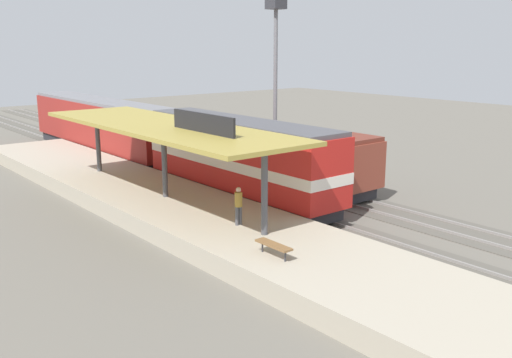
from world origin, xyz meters
The scene contains 11 objects.
ground_plane centered at (2.00, 0.00, 0.00)m, with size 120.00×120.00×0.00m, color #666056.
track_near centered at (0.00, 0.00, 0.03)m, with size 3.20×110.00×0.16m.
track_far centered at (4.60, 0.00, 0.03)m, with size 3.20×110.00×0.16m.
platform centered at (-4.60, 0.00, 0.45)m, with size 6.00×44.00×0.90m, color #A89E89.
station_canopy centered at (-4.60, -0.09, 4.53)m, with size 5.20×18.00×4.70m.
platform_bench centered at (-6.00, -10.20, 1.34)m, with size 0.44×1.70×0.50m.
locomotive centered at (0.00, -0.34, 2.41)m, with size 2.93×14.43×4.44m.
passenger_carriage_single centered at (0.00, 17.66, 2.31)m, with size 2.90×20.00×4.24m.
freight_car centered at (4.60, 0.09, 1.97)m, with size 2.80×12.00×3.54m.
light_mast centered at (7.80, 5.48, 8.40)m, with size 1.10×1.10×11.70m.
person_waiting centered at (-4.62, -6.27, 1.85)m, with size 0.34×0.34×1.71m.
Camera 1 is at (-19.54, -25.63, 8.71)m, focal length 40.64 mm.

